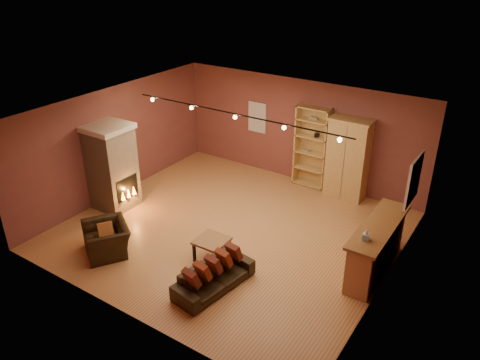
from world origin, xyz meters
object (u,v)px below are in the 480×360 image
Objects in this scene: bookcase at (313,146)px; armoire at (348,159)px; bar_counter at (376,247)px; coffee_table at (212,243)px; armchair at (106,234)px; loveseat at (214,273)px; fireplace at (112,167)px.

armoire is (1.04, -0.15, -0.05)m from bookcase.
bar_counter is 3.26m from coffee_table.
loveseat is at bearing 38.96° from armchair.
armchair is at bearing -122.14° from armoire.
bookcase reaches higher than armchair.
fireplace reaches higher than bar_counter.
bookcase is at bearing 87.60° from coffee_table.
loveseat is 0.92m from coffee_table.
loveseat is (0.40, -4.96, -0.77)m from bookcase.
armchair is at bearing -153.06° from coffee_table.
bar_counter is 5.48m from armchair.
fireplace is 1.79× the size of armchair.
armchair is at bearing -112.37° from bookcase.
bar_counter reaches higher than coffee_table.
armoire is 6.06m from armchair.
bookcase is at bearing 46.71° from fireplace.
loveseat reaches higher than coffee_table.
armoire is at bearing 1.13° from loveseat.
fireplace is at bearing 171.30° from coffee_table.
armoire reaches higher than coffee_table.
coffee_table is at bearing -152.95° from bar_counter.
bookcase is 5.03m from loveseat.
armoire is 1.79× the size of armchair.
armchair is (-2.56, -0.29, 0.09)m from loveseat.
bar_counter is 3.20m from loveseat.
bookcase is 5.72m from armchair.
fireplace is 4.16m from loveseat.
bookcase is at bearing 13.35° from loveseat.
bookcase is 1.06m from armoire.
loveseat is at bearing -85.42° from bookcase.
fireplace is 5.13m from bookcase.
fireplace is 3.36× the size of coffee_table.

